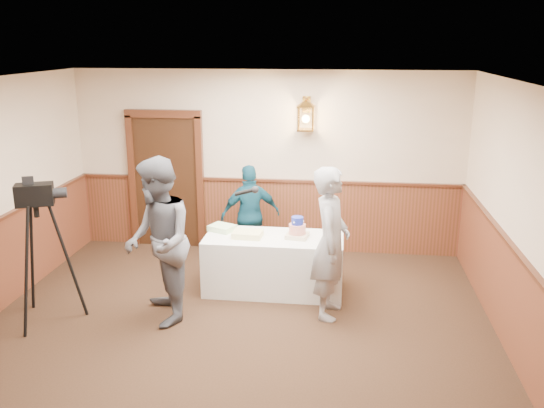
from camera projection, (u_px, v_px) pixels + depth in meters
The scene contains 10 objects.
ground at pixel (223, 365), 5.92m from camera, with size 7.00×7.00×0.00m, color #311F13.
room_shell at pixel (223, 211), 5.94m from camera, with size 6.02×7.02×2.81m.
display_table at pixel (274, 263), 7.59m from camera, with size 1.80×0.80×0.75m, color white.
tiered_cake at pixel (297, 229), 7.43m from camera, with size 0.31×0.31×0.28m.
sheet_cake_yellow at pixel (248, 234), 7.47m from camera, with size 0.37×0.28×0.08m, color #F9F695.
sheet_cake_green at pixel (222, 228), 7.72m from camera, with size 0.32×0.26×0.07m, color #BFF1AA.
interviewer at pixel (158, 242), 6.61m from camera, with size 1.66×1.18×1.97m.
baker at pixel (331, 243), 6.76m from camera, with size 0.67×0.44×1.84m, color gray.
assistant_p at pixel (251, 215), 8.42m from camera, with size 0.88×0.36×1.49m, color navy.
tv_camera_rig at pixel (42, 261), 6.68m from camera, with size 0.65×0.61×1.67m.
Camera 1 is at (1.15, -5.13, 3.22)m, focal length 38.00 mm.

